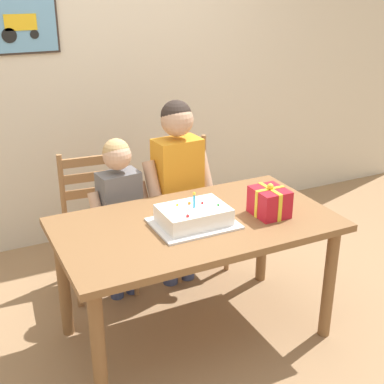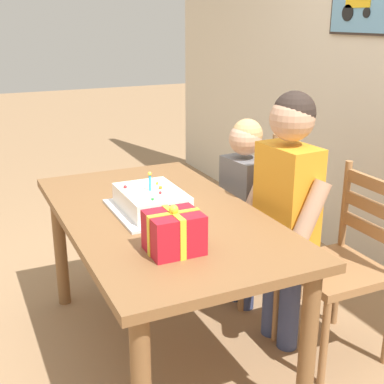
{
  "view_description": "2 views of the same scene",
  "coord_description": "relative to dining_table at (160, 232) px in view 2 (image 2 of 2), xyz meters",
  "views": [
    {
      "loc": [
        -1.17,
        -2.32,
        1.99
      ],
      "look_at": [
        -0.0,
        0.04,
        0.9
      ],
      "focal_mm": 49.08,
      "sensor_mm": 36.0,
      "label": 1
    },
    {
      "loc": [
        2.08,
        -0.8,
        1.6
      ],
      "look_at": [
        0.05,
        0.14,
        0.84
      ],
      "focal_mm": 48.72,
      "sensor_mm": 36.0,
      "label": 2
    }
  ],
  "objects": [
    {
      "name": "ground_plane",
      "position": [
        0.0,
        0.0,
        -0.65
      ],
      "size": [
        20.0,
        20.0,
        0.0
      ],
      "primitive_type": "plane",
      "color": "#997551"
    },
    {
      "name": "dining_table",
      "position": [
        0.0,
        0.0,
        0.0
      ],
      "size": [
        1.53,
        0.85,
        0.75
      ],
      "color": "brown",
      "rests_on": "ground"
    },
    {
      "name": "birthday_cake",
      "position": [
        -0.03,
        -0.03,
        0.15
      ],
      "size": [
        0.44,
        0.34,
        0.19
      ],
      "color": "silver",
      "rests_on": "dining_table"
    },
    {
      "name": "gift_box_red_large",
      "position": [
        0.41,
        -0.1,
        0.18
      ],
      "size": [
        0.18,
        0.21,
        0.19
      ],
      "color": "red",
      "rests_on": "dining_table"
    },
    {
      "name": "chair_left",
      "position": [
        -0.34,
        0.8,
        -0.18
      ],
      "size": [
        0.46,
        0.46,
        0.92
      ],
      "color": "#996B42",
      "rests_on": "ground"
    },
    {
      "name": "chair_right",
      "position": [
        0.34,
        0.8,
        -0.18
      ],
      "size": [
        0.42,
        0.42,
        0.92
      ],
      "color": "#996B42",
      "rests_on": "ground"
    },
    {
      "name": "child_older",
      "position": [
        0.16,
        0.58,
        0.13
      ],
      "size": [
        0.47,
        0.27,
        1.28
      ],
      "color": "#38426B",
      "rests_on": "ground"
    },
    {
      "name": "child_younger",
      "position": [
        -0.24,
        0.58,
        0.01
      ],
      "size": [
        0.41,
        0.24,
        1.09
      ],
      "color": "#38426B",
      "rests_on": "ground"
    }
  ]
}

